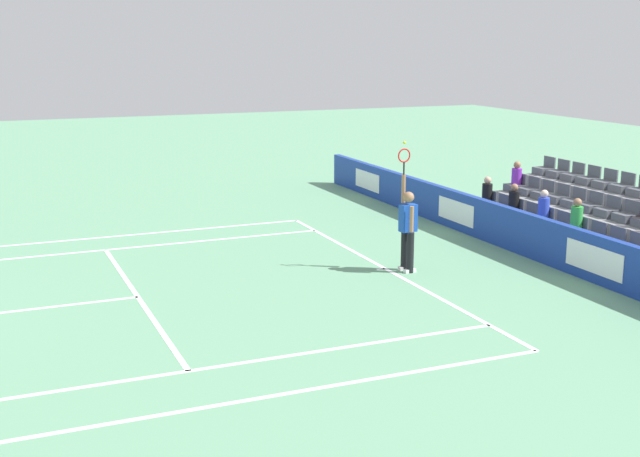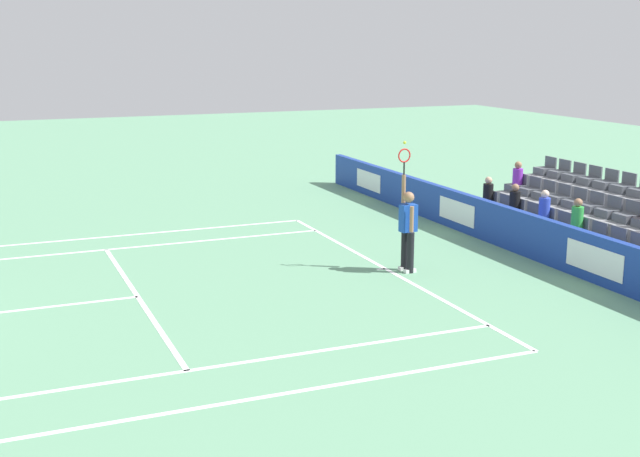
{
  "view_description": "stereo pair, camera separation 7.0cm",
  "coord_description": "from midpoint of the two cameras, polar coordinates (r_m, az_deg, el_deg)",
  "views": [
    {
      "loc": [
        -16.04,
        -3.61,
        5.0
      ],
      "look_at": [
        -0.19,
        -10.24,
        1.1
      ],
      "focal_mm": 46.97,
      "sensor_mm": 36.0,
      "label": 1
    },
    {
      "loc": [
        -16.06,
        -3.68,
        5.0
      ],
      "look_at": [
        -0.19,
        -10.24,
        1.1
      ],
      "focal_mm": 46.97,
      "sensor_mm": 36.0,
      "label": 2
    }
  ],
  "objects": [
    {
      "name": "line_centre_mark",
      "position": [
        18.68,
        4.06,
        -2.76
      ],
      "size": [
        0.1,
        0.2,
        0.01
      ],
      "primitive_type": "cube",
      "color": "white",
      "rests_on": "ground"
    },
    {
      "name": "line_baseline",
      "position": [
        18.72,
        4.33,
        -2.72
      ],
      "size": [
        10.97,
        0.1,
        0.01
      ],
      "primitive_type": "cube",
      "color": "white",
      "rests_on": "ground"
    },
    {
      "name": "stadium_stand",
      "position": [
        21.85,
        18.31,
        0.39
      ],
      "size": [
        6.82,
        2.85,
        2.19
      ],
      "color": "gray",
      "rests_on": "ground"
    },
    {
      "name": "tennis_player",
      "position": [
        18.32,
        5.88,
        0.09
      ],
      "size": [
        0.53,
        0.37,
        2.85
      ],
      "color": "black",
      "rests_on": "ground"
    },
    {
      "name": "line_singles_sideline_right",
      "position": [
        13.14,
        -11.06,
        -9.8
      ],
      "size": [
        0.1,
        11.89,
        0.01
      ],
      "primitive_type": "cube",
      "color": "white",
      "rests_on": "ground"
    },
    {
      "name": "sponsor_barrier",
      "position": [
        20.44,
        13.38,
        -0.24
      ],
      "size": [
        21.64,
        0.22,
        1.02
      ],
      "color": "#193899",
      "rests_on": "ground"
    },
    {
      "name": "line_doubles_sideline_left",
      "position": [
        22.23,
        -16.17,
        -0.72
      ],
      "size": [
        0.1,
        11.89,
        0.01
      ],
      "primitive_type": "cube",
      "color": "white",
      "rests_on": "ground"
    },
    {
      "name": "line_singles_sideline_left",
      "position": [
        20.9,
        -15.72,
        -1.53
      ],
      "size": [
        0.1,
        11.89,
        0.01
      ],
      "primitive_type": "cube",
      "color": "white",
      "rests_on": "ground"
    },
    {
      "name": "line_service",
      "position": [
        17.03,
        -12.42,
        -4.57
      ],
      "size": [
        8.23,
        0.1,
        0.01
      ],
      "primitive_type": "cube",
      "color": "white",
      "rests_on": "ground"
    },
    {
      "name": "line_doubles_sideline_right",
      "position": [
        11.91,
        -9.67,
        -12.2
      ],
      "size": [
        0.1,
        11.89,
        0.01
      ],
      "primitive_type": "cube",
      "color": "white",
      "rests_on": "ground"
    }
  ]
}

